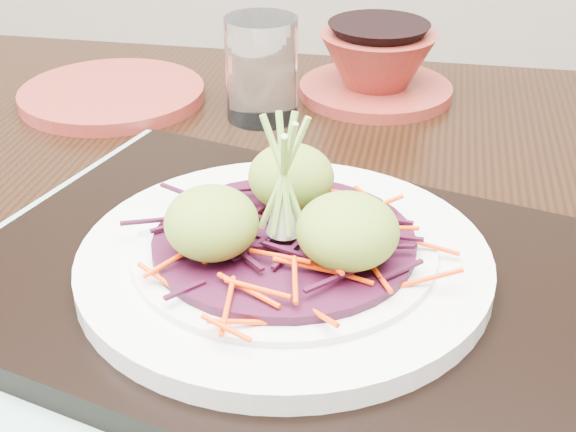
# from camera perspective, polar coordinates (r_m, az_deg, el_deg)

# --- Properties ---
(dining_table) EXTENTS (1.37, 0.97, 0.82)m
(dining_table) POSITION_cam_1_polar(r_m,az_deg,el_deg) (0.59, 0.41, -12.72)
(dining_table) COLOR black
(dining_table) RESTS_ON ground
(placemat) EXTENTS (0.53, 0.47, 0.00)m
(placemat) POSITION_cam_1_polar(r_m,az_deg,el_deg) (0.50, -0.26, -5.72)
(placemat) COLOR gray
(placemat) RESTS_ON dining_table
(serving_tray) EXTENTS (0.46, 0.40, 0.02)m
(serving_tray) POSITION_cam_1_polar(r_m,az_deg,el_deg) (0.49, -0.27, -4.72)
(serving_tray) COLOR black
(serving_tray) RESTS_ON placemat
(white_plate) EXTENTS (0.25, 0.25, 0.02)m
(white_plate) POSITION_cam_1_polar(r_m,az_deg,el_deg) (0.48, -0.27, -3.08)
(white_plate) COLOR silver
(white_plate) RESTS_ON serving_tray
(cabbage_bed) EXTENTS (0.16, 0.16, 0.01)m
(cabbage_bed) POSITION_cam_1_polar(r_m,az_deg,el_deg) (0.48, -0.28, -1.81)
(cabbage_bed) COLOR #3A0B22
(cabbage_bed) RESTS_ON white_plate
(carrot_julienne) EXTENTS (0.19, 0.19, 0.01)m
(carrot_julienne) POSITION_cam_1_polar(r_m,az_deg,el_deg) (0.47, -0.28, -1.02)
(carrot_julienne) COLOR #ED3A04
(carrot_julienne) RESTS_ON cabbage_bed
(guacamole_scoops) EXTENTS (0.14, 0.12, 0.04)m
(guacamole_scoops) POSITION_cam_1_polar(r_m,az_deg,el_deg) (0.46, -0.29, 0.47)
(guacamole_scoops) COLOR olive
(guacamole_scoops) RESTS_ON cabbage_bed
(scallion_garnish) EXTENTS (0.06, 0.06, 0.09)m
(scallion_garnish) POSITION_cam_1_polar(r_m,az_deg,el_deg) (0.46, -0.29, 2.58)
(scallion_garnish) COLOR #7AAD45
(scallion_garnish) RESTS_ON cabbage_bed
(terracotta_side_plate) EXTENTS (0.21, 0.21, 0.01)m
(terracotta_side_plate) POSITION_cam_1_polar(r_m,az_deg,el_deg) (0.81, -12.39, 8.45)
(terracotta_side_plate) COLOR maroon
(terracotta_side_plate) RESTS_ON dining_table
(water_glass) EXTENTS (0.07, 0.07, 0.09)m
(water_glass) POSITION_cam_1_polar(r_m,az_deg,el_deg) (0.74, -1.90, 10.40)
(water_glass) COLOR white
(water_glass) RESTS_ON dining_table
(terracotta_bowl_set) EXTENTS (0.19, 0.19, 0.06)m
(terracotta_bowl_set) POSITION_cam_1_polar(r_m,az_deg,el_deg) (0.80, 6.32, 10.41)
(terracotta_bowl_set) COLOR maroon
(terracotta_bowl_set) RESTS_ON dining_table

